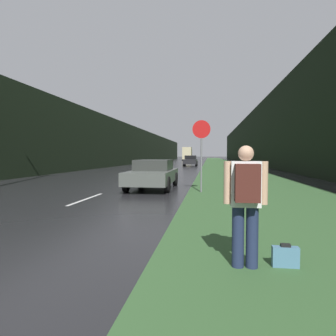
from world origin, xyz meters
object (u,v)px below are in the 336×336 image
Objects in this scene: stop_sign at (201,147)px; car_passing_near at (153,174)px; delivery_truck at (187,154)px; hitchhiker_with_backpack at (246,199)px; car_passing_far at (190,161)px; suitcase at (285,257)px.

stop_sign is 0.64× the size of car_passing_near.
car_passing_near is 0.68× the size of delivery_truck.
stop_sign is 1.77× the size of hitchhiker_with_backpack.
car_passing_far is at bearing -85.33° from delivery_truck.
delivery_truck is (-5.80, 73.06, 0.04)m from stop_sign.
hitchhiker_with_backpack is 0.25× the size of delivery_truck.
hitchhiker_with_backpack is 1.01m from suitcase.
delivery_truck is (-3.50, 71.77, 1.25)m from car_passing_near.
suitcase is 81.73m from delivery_truck.
stop_sign reaches higher than car_passing_near.
car_passing_near is at bearing 108.06° from hitchhiker_with_backpack.
delivery_truck reaches higher than car_passing_far.
stop_sign is at bearing 150.78° from car_passing_near.
car_passing_far is 42.98m from delivery_truck.
hitchhiker_with_backpack reaches higher than car_passing_near.
hitchhiker_with_backpack reaches higher than car_passing_far.
hitchhiker_with_backpack is 4.78× the size of suitcase.
suitcase is 0.05× the size of delivery_truck.
car_passing_far reaches higher than car_passing_near.
stop_sign is at bearing -85.46° from delivery_truck.
delivery_truck is at bearing -85.33° from car_passing_far.
suitcase is at bearing 12.07° from hitchhiker_with_backpack.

